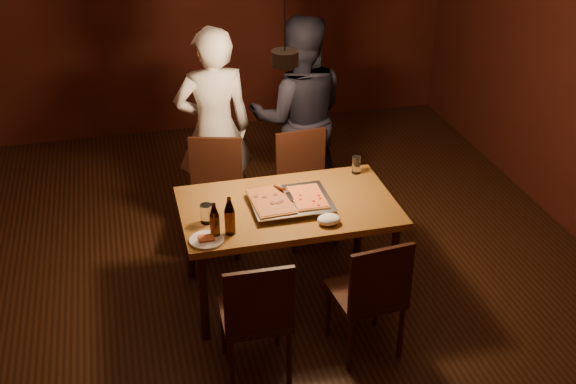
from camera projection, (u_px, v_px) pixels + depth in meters
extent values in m
plane|color=#391E0F|center=(285.00, 277.00, 5.55)|extent=(6.00, 6.00, 0.00)
plane|color=#4C1A11|center=(215.00, 0.00, 7.42)|extent=(5.00, 0.00, 5.00)
cube|color=#9B6427|center=(288.00, 208.00, 5.04)|extent=(1.50, 0.90, 0.05)
cylinder|color=#38190F|center=(203.00, 296.00, 4.77)|extent=(0.06, 0.06, 0.70)
cylinder|color=#38190F|center=(393.00, 268.00, 5.05)|extent=(0.06, 0.06, 0.70)
cylinder|color=#38190F|center=(189.00, 238.00, 5.40)|extent=(0.06, 0.06, 0.70)
cylinder|color=#38190F|center=(359.00, 215.00, 5.68)|extent=(0.06, 0.06, 0.70)
cube|color=#38190F|center=(214.00, 201.00, 5.72)|extent=(0.52, 0.52, 0.04)
cube|color=#38190F|center=(216.00, 163.00, 5.77)|extent=(0.41, 0.14, 0.45)
cube|color=#38190F|center=(308.00, 193.00, 5.84)|extent=(0.45, 0.45, 0.04)
cube|color=#38190F|center=(300.00, 156.00, 5.88)|extent=(0.42, 0.06, 0.45)
cube|color=#38190F|center=(255.00, 315.00, 4.48)|extent=(0.43, 0.43, 0.04)
cube|color=#38190F|center=(260.00, 302.00, 4.20)|extent=(0.42, 0.04, 0.45)
cube|color=#38190F|center=(366.00, 294.00, 4.66)|extent=(0.46, 0.46, 0.04)
cube|color=#38190F|center=(381.00, 280.00, 4.39)|extent=(0.42, 0.07, 0.45)
cube|color=silver|center=(290.00, 203.00, 5.01)|extent=(0.58, 0.48, 0.05)
cube|color=maroon|center=(271.00, 201.00, 4.96)|extent=(0.28, 0.42, 0.02)
cube|color=gold|center=(308.00, 197.00, 5.01)|extent=(0.23, 0.36, 0.02)
cylinder|color=black|center=(215.00, 226.00, 4.63)|extent=(0.06, 0.06, 0.16)
cone|color=black|center=(214.00, 210.00, 4.57)|extent=(0.06, 0.06, 0.09)
cylinder|color=black|center=(230.00, 222.00, 4.66)|extent=(0.07, 0.07, 0.17)
cone|color=black|center=(229.00, 204.00, 4.60)|extent=(0.07, 0.07, 0.10)
cylinder|color=silver|center=(207.00, 214.00, 4.80)|extent=(0.08, 0.08, 0.13)
cylinder|color=silver|center=(356.00, 165.00, 5.42)|extent=(0.07, 0.07, 0.13)
cylinder|color=white|center=(207.00, 240.00, 4.62)|extent=(0.22, 0.22, 0.02)
cube|color=gold|center=(207.00, 238.00, 4.61)|extent=(0.10, 0.08, 0.01)
ellipsoid|color=white|center=(329.00, 219.00, 4.79)|extent=(0.16, 0.12, 0.07)
imported|color=white|center=(214.00, 130.00, 5.87)|extent=(0.65, 0.44, 1.73)
imported|color=black|center=(299.00, 117.00, 6.07)|extent=(0.95, 0.80, 1.74)
cylinder|color=black|center=(285.00, 58.00, 4.70)|extent=(0.18, 0.18, 0.10)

